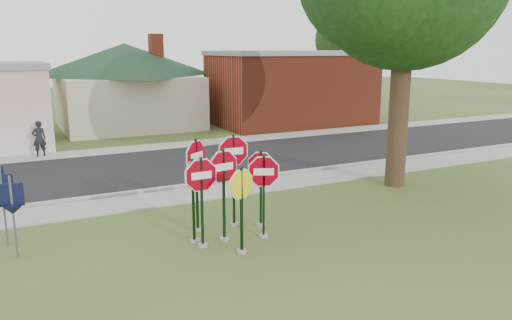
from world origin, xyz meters
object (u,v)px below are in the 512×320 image
stop_sign_yellow (242,200)px  stop_sign_left (202,189)px  stop_sign_center (224,181)px  pedestrian (39,139)px

stop_sign_yellow → stop_sign_left: stop_sign_left is taller
stop_sign_center → stop_sign_yellow: bearing=-86.8°
stop_sign_left → stop_sign_center: bearing=14.2°
stop_sign_yellow → pedestrian: 14.46m
pedestrian → stop_sign_center: bearing=97.5°
stop_sign_yellow → pedestrian: (-3.59, 14.00, -0.45)m
stop_sign_center → stop_sign_yellow: stop_sign_center is taller
stop_sign_center → stop_sign_yellow: size_ratio=1.13×
stop_sign_center → stop_sign_left: stop_sign_center is taller
stop_sign_center → stop_sign_left: 0.68m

